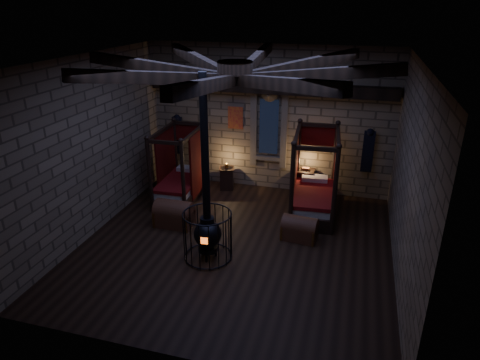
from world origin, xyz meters
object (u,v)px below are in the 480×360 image
(bed_right, at_px, (313,194))
(trunk_right, at_px, (300,229))
(bed_left, at_px, (181,181))
(stove, at_px, (208,232))
(trunk_left, at_px, (174,214))

(bed_right, distance_m, trunk_right, 1.50)
(bed_left, xyz_separation_m, trunk_right, (3.61, -1.40, -0.23))
(bed_left, bearing_deg, bed_right, -1.33)
(stove, bearing_deg, bed_left, 117.82)
(bed_left, distance_m, bed_right, 3.74)
(bed_left, distance_m, trunk_right, 3.88)
(trunk_left, relative_size, stove, 0.23)
(trunk_right, bearing_deg, stove, -137.89)
(trunk_right, distance_m, stove, 2.30)
(bed_right, distance_m, stove, 3.42)
(bed_right, bearing_deg, bed_left, 176.62)
(bed_left, height_order, bed_right, bed_right)
(bed_right, height_order, trunk_left, bed_right)
(trunk_left, bearing_deg, stove, -40.66)
(bed_left, height_order, trunk_left, bed_left)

